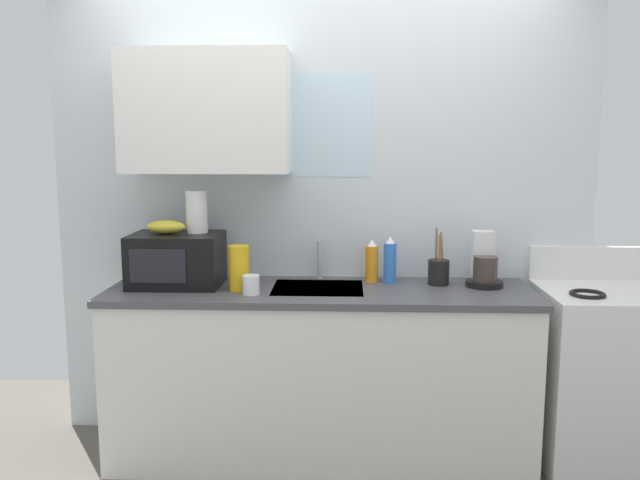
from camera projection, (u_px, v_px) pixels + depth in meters
name	position (u px, v px, depth m)	size (l,w,h in m)	color
kitchen_wall_assembly	(302.00, 194.00, 3.56)	(2.93, 0.42, 2.50)	silver
counter_unit	(320.00, 371.00, 3.39)	(2.16, 0.63, 0.90)	white
sink_faucet	(320.00, 260.00, 3.54)	(0.03, 0.03, 0.21)	#B2B5BA
stove_range	(598.00, 375.00, 3.33)	(0.60, 0.60, 1.08)	white
microwave	(177.00, 260.00, 3.38)	(0.46, 0.35, 0.27)	black
banana_bunch	(166.00, 227.00, 3.35)	(0.20, 0.11, 0.07)	gold
paper_towel_roll	(197.00, 212.00, 3.38)	(0.11, 0.11, 0.22)	white
coffee_maker	(484.00, 266.00, 3.38)	(0.19, 0.21, 0.28)	black
dish_soap_bottle_orange	(372.00, 262.00, 3.46)	(0.07, 0.07, 0.23)	orange
dish_soap_bottle_blue	(390.00, 261.00, 3.44)	(0.07, 0.07, 0.25)	blue
cereal_canister	(239.00, 268.00, 3.27)	(0.10, 0.10, 0.23)	gold
mug_white	(251.00, 285.00, 3.19)	(0.08, 0.08, 0.10)	white
utensil_crock	(439.00, 271.00, 3.40)	(0.11, 0.11, 0.30)	black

